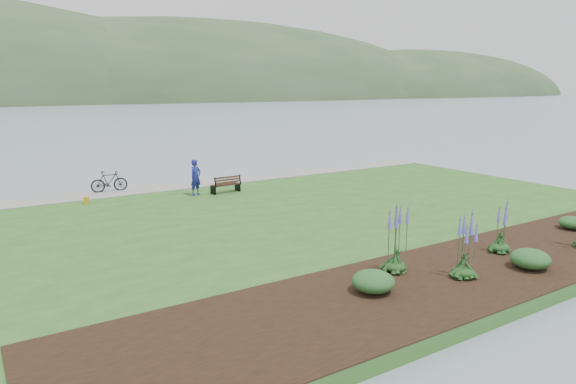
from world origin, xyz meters
The scene contains 15 objects.
ground centered at (0.00, 0.00, 0.00)m, with size 600.00×600.00×0.00m, color gray.
lawn centered at (0.00, -2.00, 0.20)m, with size 34.00×20.00×0.40m, color #2A5A1F.
shoreline_path centered at (0.00, 6.90, 0.42)m, with size 34.00×2.20×0.03m, color gray.
garden_bed centered at (3.00, -9.80, 0.42)m, with size 24.00×4.40×0.04m, color black.
far_hillside centered at (20.00, 170.00, 0.00)m, with size 580.00×80.00×38.00m, color #2E4D2B, non-canonical shape.
park_bench centered at (1.61, 3.86, 0.84)m, with size 1.47×0.68×0.89m.
person centered at (0.13, 4.15, 1.42)m, with size 0.74×0.51×2.05m, color navy.
bicycle_b centered at (-3.22, 7.20, 0.93)m, with size 1.77×0.51×1.07m, color black.
pannier centered at (-4.76, 5.11, 0.56)m, with size 0.19×0.30×0.32m, color #C48E17.
echium_0 centered at (2.05, -10.11, 1.29)m, with size 0.62×0.62×2.00m.
echium_1 centered at (4.82, -9.28, 1.10)m, with size 0.62×0.62×1.80m.
echium_4 centered at (0.79, -8.78, 1.46)m, with size 0.62×0.62×2.35m.
shrub_0 centered at (-0.72, -9.53, 0.72)m, with size 1.10×1.10×0.55m, color #1E4C21.
shrub_1 centered at (4.28, -10.67, 0.72)m, with size 1.11×1.11×0.56m, color #1E4C21.
shrub_2 centered at (9.44, -9.04, 0.67)m, with size 0.93×0.93×0.46m, color #1E4C21.
Camera 1 is at (-9.21, -18.78, 5.62)m, focal length 32.00 mm.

